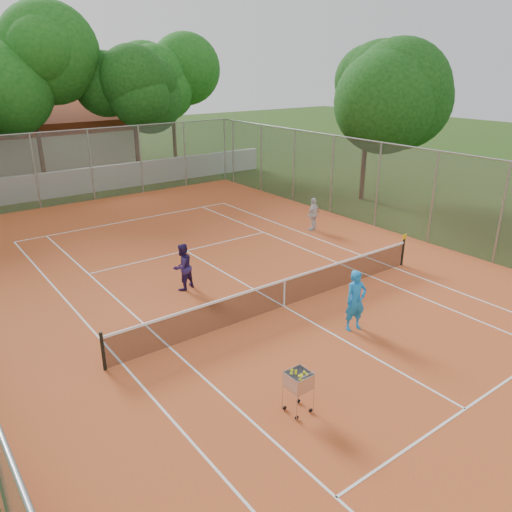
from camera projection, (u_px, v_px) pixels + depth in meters
ground at (284, 307)px, 16.05m from camera, size 120.00×120.00×0.00m
court_pad at (284, 307)px, 16.05m from camera, size 18.00×34.00×0.02m
court_lines at (284, 306)px, 16.04m from camera, size 10.98×23.78×0.01m
tennis_net at (284, 293)px, 15.87m from camera, size 11.88×0.10×0.98m
perimeter_fence at (285, 249)px, 15.33m from camera, size 18.00×34.00×4.00m
boundary_wall at (82, 181)px, 29.98m from camera, size 26.00×0.30×1.50m
clubhouse at (5, 141)px, 35.82m from camera, size 16.40×9.00×4.40m
tropical_trees at (57, 105)px, 30.70m from camera, size 29.00×19.00×10.00m
player_near at (356, 301)px, 14.37m from camera, size 0.75×0.58×1.83m
player_far_left at (183, 267)px, 17.02m from camera, size 0.94×0.82×1.64m
player_far_right at (313, 214)px, 23.18m from camera, size 0.98×0.63×1.56m
ball_hopper at (298, 391)px, 10.99m from camera, size 0.66×0.66×1.11m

